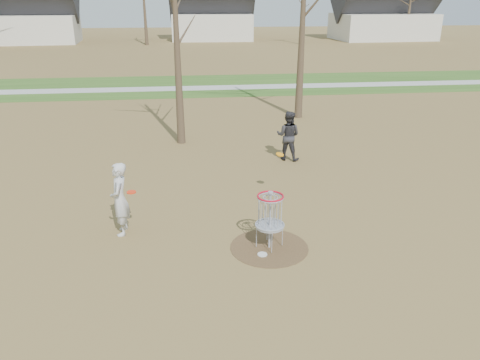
# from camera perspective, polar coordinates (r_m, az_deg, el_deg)

# --- Properties ---
(ground) EXTENTS (160.00, 160.00, 0.00)m
(ground) POSITION_cam_1_polar(r_m,az_deg,el_deg) (10.86, 3.58, -8.21)
(ground) COLOR brown
(ground) RESTS_ON ground
(green_band) EXTENTS (160.00, 8.00, 0.01)m
(green_band) POSITION_cam_1_polar(r_m,az_deg,el_deg) (30.78, -3.34, 11.49)
(green_band) COLOR #2D5119
(green_band) RESTS_ON ground
(footpath) EXTENTS (160.00, 1.50, 0.01)m
(footpath) POSITION_cam_1_polar(r_m,az_deg,el_deg) (29.80, -3.22, 11.18)
(footpath) COLOR #9E9E99
(footpath) RESTS_ON green_band
(dirt_circle) EXTENTS (1.80, 1.80, 0.01)m
(dirt_circle) POSITION_cam_1_polar(r_m,az_deg,el_deg) (10.85, 3.58, -8.19)
(dirt_circle) COLOR #47331E
(dirt_circle) RESTS_ON ground
(player_standing) EXTENTS (0.43, 0.66, 1.79)m
(player_standing) POSITION_cam_1_polar(r_m,az_deg,el_deg) (11.42, -14.45, -2.28)
(player_standing) COLOR silver
(player_standing) RESTS_ON ground
(player_throwing) EXTENTS (1.04, 0.96, 1.73)m
(player_throwing) POSITION_cam_1_polar(r_m,az_deg,el_deg) (16.33, 5.89, 5.39)
(player_throwing) COLOR #2D2C30
(player_throwing) RESTS_ON ground
(disc_grounded) EXTENTS (0.22, 0.22, 0.02)m
(disc_grounded) POSITION_cam_1_polar(r_m,az_deg,el_deg) (10.54, 2.75, -9.05)
(disc_grounded) COLOR silver
(disc_grounded) RESTS_ON dirt_circle
(discs_in_play) EXTENTS (4.09, 2.08, 0.22)m
(discs_in_play) POSITION_cam_1_polar(r_m,az_deg,el_deg) (11.95, -2.99, 1.14)
(discs_in_play) COLOR orange
(discs_in_play) RESTS_ON ground
(disc_golf_basket) EXTENTS (0.64, 0.64, 1.35)m
(disc_golf_basket) POSITION_cam_1_polar(r_m,az_deg,el_deg) (10.43, 3.69, -3.85)
(disc_golf_basket) COLOR #9EA3AD
(disc_golf_basket) RESTS_ON ground
(houses_row) EXTENTS (56.51, 10.01, 7.26)m
(houses_row) POSITION_cam_1_polar(r_m,az_deg,el_deg) (62.14, -1.09, 19.87)
(houses_row) COLOR silver
(houses_row) RESTS_ON ground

